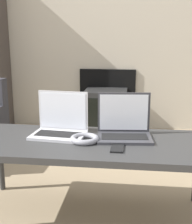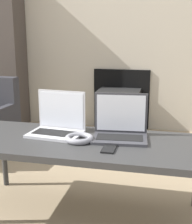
{
  "view_description": "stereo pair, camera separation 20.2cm",
  "coord_description": "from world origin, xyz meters",
  "px_view_note": "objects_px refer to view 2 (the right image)",
  "views": [
    {
      "loc": [
        0.24,
        -1.41,
        1.05
      ],
      "look_at": [
        0.0,
        0.54,
        0.56
      ],
      "focal_mm": 50.0,
      "sensor_mm": 36.0,
      "label": 1
    },
    {
      "loc": [
        0.44,
        -1.37,
        1.05
      ],
      "look_at": [
        0.0,
        0.54,
        0.56
      ],
      "focal_mm": 50.0,
      "sensor_mm": 36.0,
      "label": 2
    }
  ],
  "objects_px": {
    "phone": "(109,148)",
    "tv": "(118,112)",
    "laptop_left": "(58,124)",
    "laptop_right": "(120,128)",
    "headphones": "(79,138)"
  },
  "relations": [
    {
      "from": "headphones",
      "to": "phone",
      "type": "height_order",
      "value": "headphones"
    },
    {
      "from": "headphones",
      "to": "phone",
      "type": "distance_m",
      "value": 0.21
    },
    {
      "from": "laptop_left",
      "to": "laptop_right",
      "type": "xyz_separation_m",
      "value": [
        0.38,
        0.0,
        0.0
      ]
    },
    {
      "from": "headphones",
      "to": "phone",
      "type": "xyz_separation_m",
      "value": [
        0.19,
        -0.08,
        -0.01
      ]
    },
    {
      "from": "laptop_right",
      "to": "phone",
      "type": "height_order",
      "value": "laptop_right"
    },
    {
      "from": "phone",
      "to": "tv",
      "type": "xyz_separation_m",
      "value": [
        -0.22,
        1.73,
        -0.23
      ]
    },
    {
      "from": "laptop_left",
      "to": "phone",
      "type": "xyz_separation_m",
      "value": [
        0.35,
        -0.19,
        -0.06
      ]
    },
    {
      "from": "laptop_left",
      "to": "tv",
      "type": "relative_size",
      "value": 0.7
    },
    {
      "from": "laptop_right",
      "to": "headphones",
      "type": "distance_m",
      "value": 0.25
    },
    {
      "from": "laptop_left",
      "to": "phone",
      "type": "height_order",
      "value": "laptop_left"
    },
    {
      "from": "laptop_right",
      "to": "headphones",
      "type": "bearing_deg",
      "value": -158.66
    },
    {
      "from": "laptop_right",
      "to": "tv",
      "type": "distance_m",
      "value": 1.59
    },
    {
      "from": "phone",
      "to": "tv",
      "type": "bearing_deg",
      "value": 97.19
    },
    {
      "from": "laptop_right",
      "to": "headphones",
      "type": "xyz_separation_m",
      "value": [
        -0.22,
        -0.11,
        -0.05
      ]
    },
    {
      "from": "laptop_right",
      "to": "headphones",
      "type": "height_order",
      "value": "laptop_right"
    }
  ]
}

